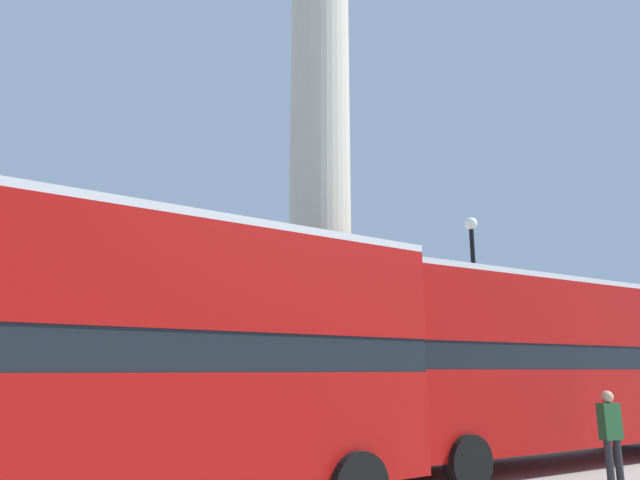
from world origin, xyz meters
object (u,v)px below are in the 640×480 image
equestrian_statue (464,381)px  pedestrian_near_lamp (611,432)px  monument_column (320,223)px  bus_a (96,354)px  bus_c (545,361)px  street_lamp (477,321)px

equestrian_statue → pedestrian_near_lamp: equestrian_statue is taller
monument_column → bus_a: monument_column is taller
bus_a → equestrian_statue: equestrian_statue is taller
bus_c → street_lamp: 2.94m
monument_column → street_lamp: bearing=-31.3°
bus_a → street_lamp: 11.87m
bus_c → street_lamp: (0.66, 2.60, 1.20)m
monument_column → street_lamp: 5.48m
equestrian_statue → street_lamp: 11.78m
monument_column → street_lamp: size_ratio=3.03×
bus_a → monument_column: bearing=35.7°
pedestrian_near_lamp → bus_c: bearing=-114.4°
bus_a → pedestrian_near_lamp: 9.51m
pedestrian_near_lamp → monument_column: bearing=-67.2°
street_lamp → pedestrian_near_lamp: street_lamp is taller
bus_c → street_lamp: street_lamp is taller
street_lamp → bus_a: bearing=-166.0°
bus_a → bus_c: size_ratio=0.88×
monument_column → bus_c: size_ratio=1.76×
equestrian_statue → bus_c: bearing=-155.3°
street_lamp → equestrian_statue: bearing=43.6°
bus_a → bus_c: bus_a is taller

